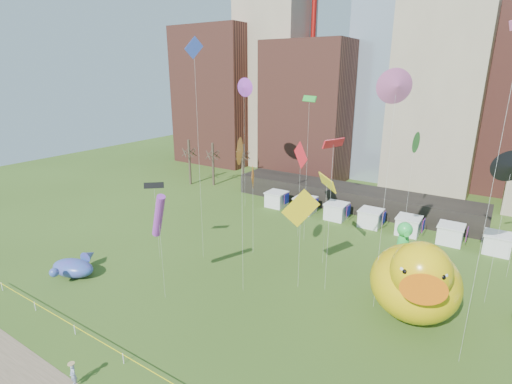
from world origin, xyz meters
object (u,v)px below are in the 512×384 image
Objects in this scene: big_duck at (416,280)px; seahorse_purple at (419,279)px; whale_inflatable at (74,267)px; woman at (73,375)px; seahorse_green at (403,239)px.

seahorse_purple is (0.09, 1.03, -0.46)m from big_duck.
whale_inflatable is (-31.26, -11.78, -2.68)m from big_duck.
big_duck is at bearing 5.52° from whale_inflatable.
seahorse_purple is at bearing 70.11° from big_duck.
big_duck reaches higher than whale_inflatable.
woman is at bearing -104.05° from seahorse_purple.
seahorse_purple is 28.01m from woman.
seahorse_purple is 2.60× the size of woman.
woman is (-14.99, -26.59, -3.60)m from seahorse_green.
seahorse_purple is 0.75× the size of whale_inflatable.
seahorse_green is 5.69m from seahorse_purple.
seahorse_green reaches higher than seahorse_purple.
woman is (-17.58, -21.69, -2.29)m from seahorse_purple.
whale_inflatable is at bearing 156.94° from woman.
big_duck reaches higher than seahorse_purple.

